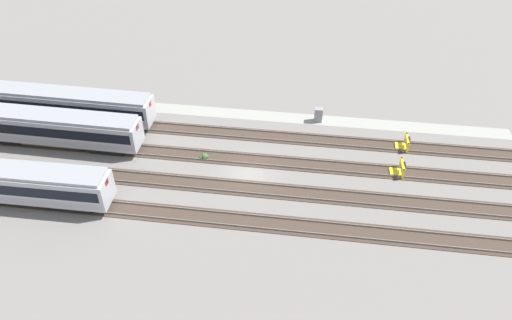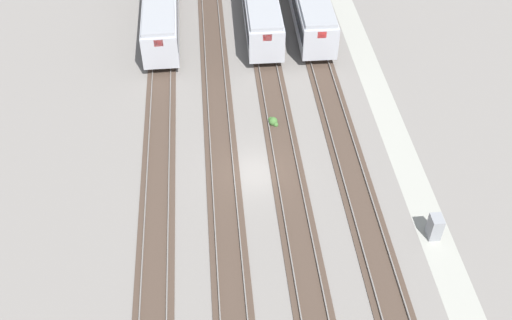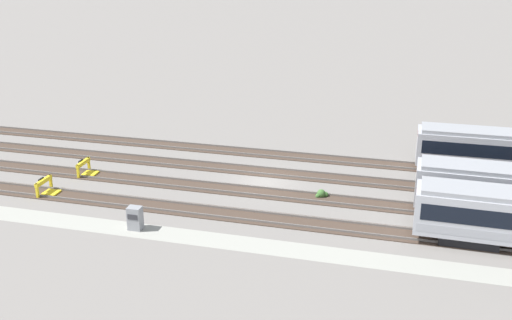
# 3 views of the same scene
# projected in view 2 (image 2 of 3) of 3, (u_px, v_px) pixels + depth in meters

# --- Properties ---
(ground_plane) EXTENTS (400.00, 400.00, 0.00)m
(ground_plane) POSITION_uv_depth(u_px,v_px,m) (255.00, 173.00, 39.55)
(ground_plane) COLOR gray
(service_walkway) EXTENTS (54.00, 2.00, 0.01)m
(service_walkway) POSITION_uv_depth(u_px,v_px,m) (406.00, 163.00, 40.24)
(service_walkway) COLOR #9E9E93
(service_walkway) RESTS_ON ground
(rail_track_nearest) EXTENTS (90.00, 2.24, 0.21)m
(rail_track_nearest) POSITION_uv_depth(u_px,v_px,m) (350.00, 166.00, 39.95)
(rail_track_nearest) COLOR #47382D
(rail_track_nearest) RESTS_ON ground
(rail_track_near_inner) EXTENTS (90.00, 2.24, 0.21)m
(rail_track_near_inner) POSITION_uv_depth(u_px,v_px,m) (287.00, 170.00, 39.67)
(rail_track_near_inner) COLOR #47382D
(rail_track_near_inner) RESTS_ON ground
(rail_track_middle) EXTENTS (90.00, 2.24, 0.21)m
(rail_track_middle) POSITION_uv_depth(u_px,v_px,m) (223.00, 175.00, 39.38)
(rail_track_middle) COLOR #47382D
(rail_track_middle) RESTS_ON ground
(rail_track_far_inner) EXTENTS (90.00, 2.24, 0.21)m
(rail_track_far_inner) POSITION_uv_depth(u_px,v_px,m) (158.00, 179.00, 39.09)
(rail_track_far_inner) COLOR #47382D
(rail_track_far_inner) RESTS_ON ground
(electrical_cabinet) EXTENTS (0.90, 0.73, 1.60)m
(electrical_cabinet) POSITION_uv_depth(u_px,v_px,m) (435.00, 227.00, 35.17)
(electrical_cabinet) COLOR gray
(electrical_cabinet) RESTS_ON ground
(weed_clump) EXTENTS (0.92, 0.70, 0.64)m
(weed_clump) POSITION_uv_depth(u_px,v_px,m) (273.00, 121.00, 43.01)
(weed_clump) COLOR #427033
(weed_clump) RESTS_ON ground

